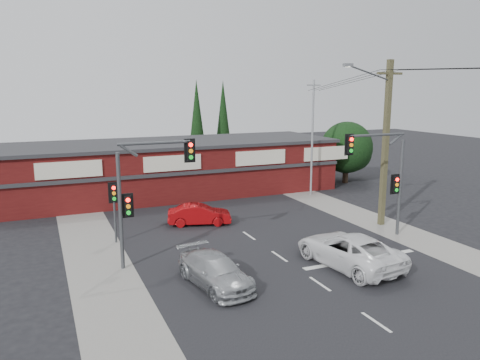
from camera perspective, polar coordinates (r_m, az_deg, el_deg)
name	(u,v)px	position (r m, az deg, el deg)	size (l,w,h in m)	color
ground	(284,260)	(23.54, 5.38, -9.65)	(120.00, 120.00, 0.00)	black
road_strip	(243,232)	(27.78, 0.39, -6.34)	(14.00, 70.00, 0.01)	black
verge_left	(94,251)	(25.72, -17.40, -8.28)	(3.00, 70.00, 0.02)	gray
verge_right	(361,216)	(32.03, 14.48, -4.33)	(3.00, 70.00, 0.02)	gray
stop_line	(361,259)	(24.20, 14.51, -9.34)	(6.50, 0.35, 0.01)	silver
white_suv	(349,250)	(23.01, 13.10, -8.29)	(2.63, 5.70, 1.58)	white
silver_suv	(215,271)	(20.34, -3.07, -11.00)	(1.86, 4.57, 1.33)	#ABAEB0
red_sedan	(199,214)	(29.22, -4.97, -4.21)	(1.36, 3.89, 1.28)	#9F090C
lane_dashes	(298,269)	(22.43, 7.09, -10.71)	(0.12, 34.86, 0.01)	silver
shop_building	(172,167)	(38.02, -8.31, 1.57)	(27.30, 8.40, 4.22)	#470E0E
tree_cluster	(345,150)	(43.34, 12.71, 3.58)	(5.90, 5.10, 5.50)	#2D2116
conifer_near	(197,119)	(45.62, -5.27, 7.42)	(1.80, 1.80, 9.25)	#2D2116
conifer_far	(223,117)	(48.68, -2.07, 7.67)	(1.80, 1.80, 9.25)	#2D2116
traffic_mast_left	(143,185)	(22.12, -11.79, -0.58)	(3.77, 0.27, 5.97)	#47494C
traffic_mast_right	(385,169)	(27.17, 17.29, 1.32)	(3.96, 0.27, 5.97)	#47494C
pedestal_signal	(114,200)	(26.17, -15.12, -2.36)	(0.55, 0.27, 3.38)	#47494C
utility_pole	(384,138)	(29.45, 17.17, 4.88)	(4.38, 0.59, 10.00)	brown
steel_pole	(312,136)	(37.13, 8.81, 5.33)	(1.20, 0.16, 9.00)	gray
power_lines	(467,73)	(25.51, 25.95, 11.63)	(2.01, 29.00, 1.22)	black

